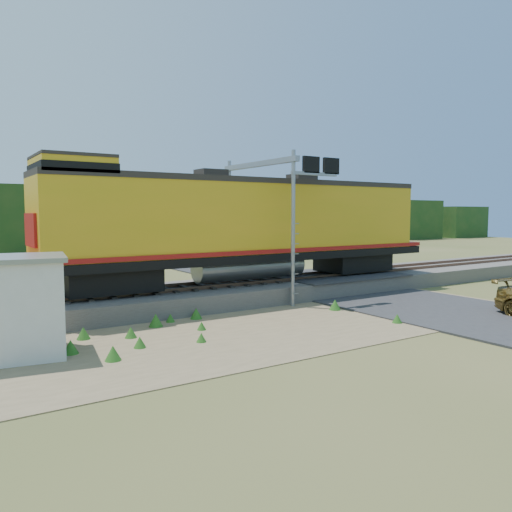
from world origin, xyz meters
TOP-DOWN VIEW (x-y plane):
  - ground at (0.00, 0.00)m, footprint 140.00×140.00m
  - ballast at (0.00, 6.00)m, footprint 70.00×5.00m
  - rails at (0.00, 6.00)m, footprint 70.00×1.54m
  - dirt_shoulder at (-2.00, 0.50)m, footprint 26.00×8.00m
  - road at (7.00, 0.74)m, footprint 7.00×66.00m
  - tree_line_north at (0.00, 38.00)m, footprint 130.00×3.00m
  - weed_clumps at (-3.50, 0.10)m, footprint 15.00×6.20m
  - locomotive at (1.32, 6.00)m, footprint 21.15×3.23m
  - shed at (-9.27, 1.32)m, footprint 2.86×2.86m
  - signal_gantry at (2.47, 5.34)m, footprint 2.76×6.20m

SIDE VIEW (x-z plane):
  - ground at x=0.00m, z-range 0.00..0.00m
  - weed_clumps at x=-3.50m, z-range -0.28..0.28m
  - dirt_shoulder at x=-2.00m, z-range 0.00..0.03m
  - road at x=7.00m, z-range -0.34..0.52m
  - ballast at x=0.00m, z-range 0.00..0.80m
  - rails at x=0.00m, z-range 0.80..0.96m
  - shed at x=-9.27m, z-range 0.02..2.99m
  - tree_line_north at x=0.00m, z-range -0.18..6.32m
  - locomotive at x=1.32m, z-range 0.92..6.38m
  - signal_gantry at x=2.47m, z-range 1.75..8.71m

